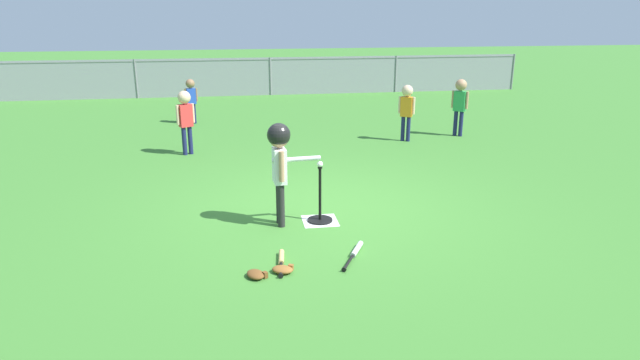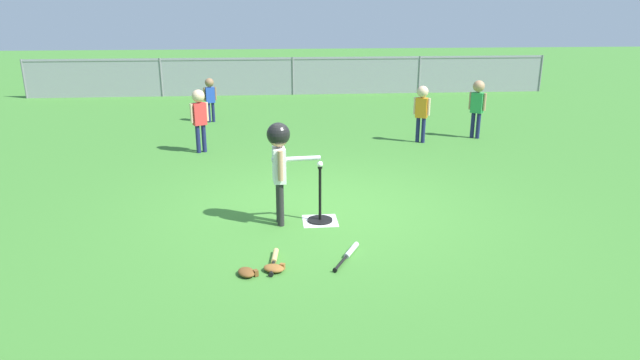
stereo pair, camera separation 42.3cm
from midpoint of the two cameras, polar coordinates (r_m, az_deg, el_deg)
ground_plane at (r=7.41m, az=2.30°, el=-3.03°), size 60.00×60.00×0.00m
home_plate at (r=6.99m, az=1.74°, el=-4.29°), size 0.44×0.44×0.01m
batting_tee at (r=6.95m, az=1.75°, el=-3.42°), size 0.32×0.32×0.72m
baseball_on_tee at (r=6.74m, az=1.80°, el=1.65°), size 0.07×0.07×0.07m
batter_child at (r=6.62m, az=-2.45°, el=2.84°), size 0.65×0.37×1.30m
fielder_near_right at (r=10.32m, az=-11.35°, el=6.93°), size 0.32×0.23×1.18m
fielder_deep_center at (r=11.13m, az=11.67°, el=7.53°), size 0.30×0.23×1.14m
fielder_deep_left at (r=13.17m, az=-10.51°, el=8.82°), size 0.30×0.21×1.04m
fielder_near_left at (r=11.80m, az=17.12°, el=7.85°), size 0.29×0.26×1.20m
spare_bat_silver at (r=6.07m, az=5.10°, el=-7.60°), size 0.37×0.65×0.06m
spare_bat_wood at (r=5.92m, az=-2.73°, el=-8.22°), size 0.11×0.58×0.06m
glove_by_plate at (r=5.64m, az=-5.49°, el=-9.60°), size 0.25×0.27×0.07m
glove_near_bats at (r=5.71m, az=-2.67°, el=-9.22°), size 0.27×0.24×0.07m
outfield_fence at (r=17.21m, az=-2.14°, el=10.93°), size 16.06×0.06×1.15m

